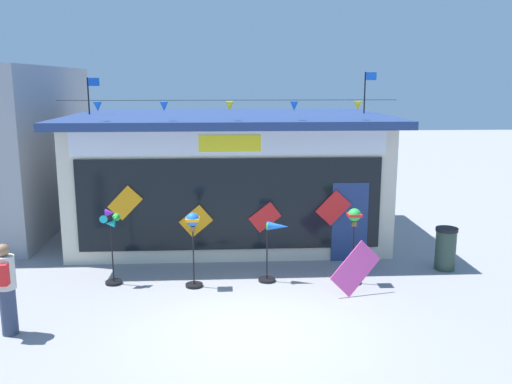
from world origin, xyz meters
TOP-DOWN VIEW (x-y plane):
  - ground_plane at (0.00, 0.00)m, footprint 80.00×80.00m
  - kite_shop_building at (-0.25, 6.34)m, footprint 8.65×5.75m
  - wind_spinner_far_left at (-2.90, 2.52)m, footprint 0.42×0.38m
  - wind_spinner_left at (-1.09, 2.28)m, footprint 0.38×0.38m
  - wind_spinner_center_left at (0.69, 2.51)m, footprint 0.69×0.39m
  - wind_spinner_center_right at (2.45, 2.28)m, footprint 0.40×0.40m
  - person_near_camera at (-4.26, 0.12)m, footprint 0.34×0.45m
  - trash_bin at (4.88, 3.07)m, footprint 0.52×0.52m
  - display_kite_on_ground at (2.34, 1.63)m, footprint 1.15×0.36m

SIDE VIEW (x-z plane):
  - ground_plane at x=0.00m, z-range 0.00..0.00m
  - trash_bin at x=4.88m, z-range 0.01..1.04m
  - display_kite_on_ground at x=2.34m, z-range 0.00..1.15m
  - wind_spinner_center_left at x=0.69m, z-range 0.19..1.57m
  - person_near_camera at x=-4.26m, z-range 0.05..1.73m
  - wind_spinner_far_left at x=-2.90m, z-range 0.24..1.97m
  - wind_spinner_center_right at x=2.45m, z-range 0.33..2.05m
  - wind_spinner_left at x=-1.09m, z-range 0.35..2.03m
  - kite_shop_building at x=-0.25m, z-range -0.56..4.14m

